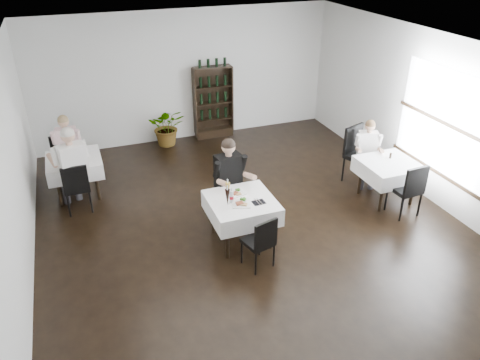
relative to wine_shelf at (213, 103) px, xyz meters
name	(u,v)px	position (x,y,z in m)	size (l,w,h in m)	color
room_shell	(260,155)	(-0.60, -4.31, 0.65)	(9.00, 9.00, 9.00)	black
window_right	(444,125)	(2.88, -4.31, 0.65)	(0.06, 2.30, 1.85)	white
wine_shelf	(213,103)	(0.00, 0.00, 0.00)	(0.90, 0.28, 1.75)	black
main_table	(241,208)	(-0.90, -4.31, -0.23)	(1.03, 1.03, 0.77)	black
left_table	(75,165)	(-3.30, -1.81, -0.23)	(0.98, 0.98, 0.77)	black
right_table	(388,170)	(2.10, -4.01, -0.23)	(0.98, 0.98, 0.77)	black
potted_tree	(167,126)	(-1.17, -0.12, -0.39)	(0.82, 0.71, 0.91)	#245A1E
main_chair_far	(232,187)	(-0.76, -3.48, -0.32)	(0.43, 0.43, 0.91)	black
main_chair_near	(261,240)	(-0.87, -5.07, -0.35)	(0.49, 0.49, 0.87)	black
left_chair_far	(65,157)	(-3.45, -1.23, -0.28)	(0.54, 0.54, 0.98)	black
left_chair_near	(76,185)	(-3.32, -2.48, -0.30)	(0.44, 0.45, 0.96)	black
right_chair_far	(358,151)	(1.99, -3.17, -0.20)	(0.67, 0.67, 1.14)	black
right_chair_near	(409,187)	(2.09, -4.63, -0.27)	(0.49, 0.49, 1.01)	black
diner_main	(231,176)	(-0.88, -3.76, 0.06)	(0.63, 0.65, 1.56)	#3C3B42
diner_left_far	(67,145)	(-3.37, -1.30, -0.02)	(0.55, 0.56, 1.42)	#3C3B42
diner_left_near	(71,162)	(-3.33, -2.35, 0.09)	(0.68, 0.73, 1.61)	#3C3B42
diner_right_far	(368,148)	(2.09, -3.33, -0.08)	(0.59, 0.62, 1.32)	#3C3B42
plate_far	(237,193)	(-0.91, -4.12, -0.06)	(0.29, 0.29, 0.07)	white
plate_near	(241,203)	(-0.95, -4.44, -0.06)	(0.35, 0.35, 0.09)	white
pilsner_dark	(227,197)	(-1.16, -4.39, 0.06)	(0.08, 0.08, 0.34)	black
pilsner_lager	(228,190)	(-1.08, -4.17, 0.06)	(0.08, 0.08, 0.33)	#B8922F
coke_bottle	(232,197)	(-1.07, -4.33, 0.03)	(0.06, 0.06, 0.25)	silver
napkin_cutlery	(259,202)	(-0.68, -4.49, -0.07)	(0.20, 0.22, 0.02)	black
pepper_mill	(391,156)	(2.21, -3.87, -0.03)	(0.04, 0.04, 0.10)	black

